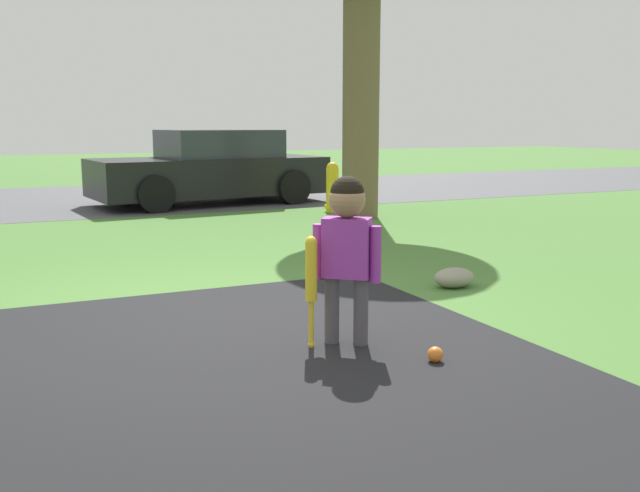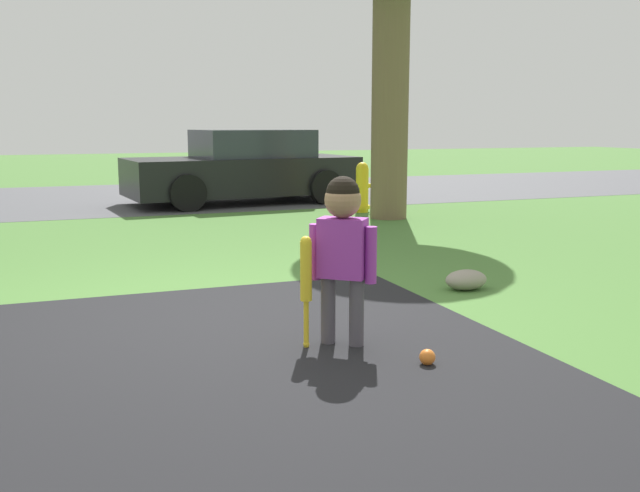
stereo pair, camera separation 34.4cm
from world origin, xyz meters
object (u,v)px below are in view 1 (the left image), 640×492
object	(u,v)px
fire_hydrant	(332,188)
parked_car	(211,169)
child	(347,236)
sports_ball	(435,354)
baseball_bat	(311,276)

from	to	relation	value
fire_hydrant	parked_car	distance (m)	2.45
child	parked_car	xyz separation A→B (m)	(1.53, 8.26, -0.09)
child	sports_ball	size ratio (longest dim) A/B	11.29
baseball_bat	fire_hydrant	xyz separation A→B (m)	(3.16, 6.24, -0.07)
sports_ball	fire_hydrant	size ratio (longest dim) A/B	0.12
sports_ball	parked_car	size ratio (longest dim) A/B	0.02
child	fire_hydrant	bearing A→B (deg)	104.07
child	fire_hydrant	world-z (taller)	child
child	parked_car	bearing A→B (deg)	118.63
baseball_bat	parked_car	size ratio (longest dim) A/B	0.17
baseball_bat	fire_hydrant	bearing A→B (deg)	63.11
parked_car	child	bearing A→B (deg)	73.73
fire_hydrant	parked_car	bearing A→B (deg)	124.87
baseball_bat	parked_car	world-z (taller)	parked_car
child	fire_hydrant	size ratio (longest dim) A/B	1.36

